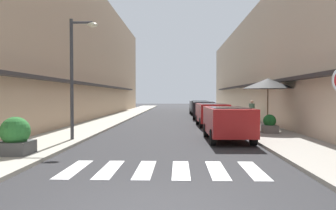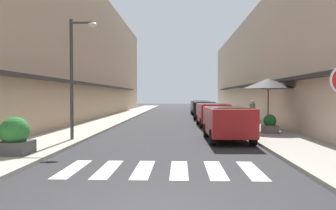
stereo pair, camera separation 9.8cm
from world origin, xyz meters
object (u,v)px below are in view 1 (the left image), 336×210
(parked_car_mid, at_px, (212,112))
(planter_far, at_px, (247,116))
(parked_car_distant, at_px, (199,106))
(cafe_umbrella, at_px, (268,84))
(street_lamp, at_px, (76,66))
(planter_midblock, at_px, (270,124))
(pedestrian_walking_near, at_px, (252,113))
(parked_car_far, at_px, (203,108))
(parked_car_near, at_px, (228,120))
(planter_corner, at_px, (15,137))

(parked_car_mid, bearing_deg, planter_far, 31.02)
(parked_car_distant, bearing_deg, cafe_umbrella, -80.93)
(planter_far, bearing_deg, street_lamp, -135.84)
(parked_car_mid, distance_m, planter_midblock, 5.20)
(planter_far, distance_m, pedestrian_walking_near, 2.58)
(parked_car_far, distance_m, planter_far, 5.99)
(pedestrian_walking_near, bearing_deg, parked_car_mid, -89.95)
(parked_car_near, bearing_deg, planter_midblock, 41.25)
(planter_corner, bearing_deg, street_lamp, 76.77)
(planter_corner, relative_size, planter_far, 1.15)
(parked_car_near, relative_size, planter_corner, 3.39)
(parked_car_mid, height_order, planter_corner, parked_car_mid)
(parked_car_far, distance_m, pedestrian_walking_near, 8.27)
(street_lamp, xyz_separation_m, planter_corner, (-0.83, -3.53, -2.57))
(parked_car_mid, bearing_deg, planter_corner, -124.11)
(parked_car_mid, height_order, planter_midblock, parked_car_mid)
(cafe_umbrella, bearing_deg, pedestrian_walking_near, 97.39)
(parked_car_distant, height_order, cafe_umbrella, cafe_umbrella)
(street_lamp, bearing_deg, planter_corner, -103.23)
(cafe_umbrella, height_order, planter_far, cafe_umbrella)
(parked_car_near, xyz_separation_m, parked_car_mid, (-0.00, 6.70, -0.00))
(pedestrian_walking_near, bearing_deg, parked_car_distant, -147.65)
(parked_car_far, bearing_deg, street_lamp, -114.48)
(planter_midblock, relative_size, pedestrian_walking_near, 0.58)
(cafe_umbrella, relative_size, planter_corner, 2.34)
(street_lamp, bearing_deg, planter_midblock, 16.45)
(parked_car_mid, bearing_deg, planter_midblock, -62.62)
(parked_car_near, height_order, cafe_umbrella, cafe_umbrella)
(parked_car_mid, height_order, street_lamp, street_lamp)
(parked_car_distant, distance_m, planter_corner, 24.98)
(parked_car_mid, relative_size, pedestrian_walking_near, 2.53)
(parked_car_mid, distance_m, parked_car_distant, 13.15)
(street_lamp, bearing_deg, cafe_umbrella, 23.09)
(planter_midblock, height_order, planter_far, planter_far)
(parked_car_near, distance_m, pedestrian_walking_near, 6.17)
(parked_car_far, relative_size, planter_corner, 3.82)
(parked_car_near, distance_m, planter_midblock, 3.20)
(parked_car_distant, xyz_separation_m, planter_far, (2.58, -11.60, -0.34))
(parked_car_mid, relative_size, parked_car_far, 0.88)
(cafe_umbrella, xyz_separation_m, planter_corner, (-9.91, -7.41, -1.93))
(parked_car_near, xyz_separation_m, parked_car_far, (0.00, 13.65, 0.00))
(street_lamp, relative_size, planter_corner, 4.28)
(cafe_umbrella, distance_m, pedestrian_walking_near, 2.90)
(parked_car_distant, relative_size, planter_corner, 3.39)
(planter_midblock, bearing_deg, parked_car_mid, 117.38)
(parked_car_far, bearing_deg, pedestrian_walking_near, -73.64)
(parked_car_distant, relative_size, planter_far, 3.91)
(parked_car_near, distance_m, parked_car_mid, 6.70)
(cafe_umbrella, bearing_deg, parked_car_distant, 99.07)
(parked_car_far, distance_m, parked_car_distant, 6.20)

